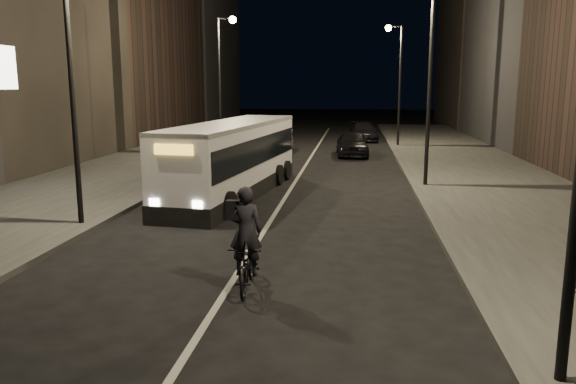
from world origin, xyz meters
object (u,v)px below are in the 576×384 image
(streetlight_left_near, at_px, (78,46))
(car_mid, at_px, (273,140))
(streetlight_right_mid, at_px, (424,58))
(cyclist_on_bicycle, at_px, (247,256))
(streetlight_left_far, at_px, (223,67))
(car_near, at_px, (352,143))
(city_bus, at_px, (233,156))
(streetlight_right_far, at_px, (396,69))
(car_far, at_px, (363,131))

(streetlight_left_near, bearing_deg, car_mid, 82.18)
(streetlight_right_mid, distance_m, cyclist_on_bicycle, 14.29)
(streetlight_left_far, xyz_separation_m, car_mid, (2.73, 1.91, -4.58))
(cyclist_on_bicycle, height_order, car_near, cyclist_on_bicycle)
(streetlight_left_near, xyz_separation_m, city_bus, (3.25, 5.60, -3.80))
(car_mid, bearing_deg, streetlight_right_far, -146.64)
(streetlight_left_far, distance_m, car_mid, 5.66)
(car_mid, bearing_deg, car_near, 173.16)
(streetlight_left_far, relative_size, city_bus, 0.75)
(car_mid, xyz_separation_m, car_far, (5.84, 8.59, -0.07))
(streetlight_right_far, bearing_deg, city_bus, -111.94)
(streetlight_right_mid, bearing_deg, streetlight_left_far, 136.84)
(streetlight_left_far, height_order, car_mid, streetlight_left_far)
(streetlight_right_far, bearing_deg, car_near, -118.79)
(streetlight_left_near, height_order, city_bus, streetlight_left_near)
(streetlight_right_far, relative_size, city_bus, 0.75)
(cyclist_on_bicycle, relative_size, car_far, 0.46)
(streetlight_left_near, bearing_deg, car_near, 67.47)
(streetlight_right_mid, xyz_separation_m, car_near, (-2.88, 10.75, -4.58))
(car_mid, height_order, car_far, car_mid)
(car_near, relative_size, car_far, 0.93)
(streetlight_right_mid, relative_size, streetlight_right_far, 1.00)
(streetlight_left_near, distance_m, cyclist_on_bicycle, 8.70)
(city_bus, distance_m, car_near, 13.93)
(streetlight_right_mid, relative_size, cyclist_on_bicycle, 3.59)
(streetlight_right_far, distance_m, car_mid, 10.03)
(streetlight_left_far, relative_size, car_far, 1.66)
(streetlight_right_mid, distance_m, car_far, 21.12)
(streetlight_right_mid, bearing_deg, car_near, 105.02)
(cyclist_on_bicycle, bearing_deg, streetlight_left_far, 100.39)
(car_near, bearing_deg, streetlight_right_far, 57.50)
(streetlight_right_far, relative_size, car_far, 1.66)
(streetlight_left_far, bearing_deg, cyclist_on_bicycle, -75.70)
(city_bus, xyz_separation_m, car_near, (4.53, 13.15, -0.78))
(cyclist_on_bicycle, bearing_deg, car_far, 81.24)
(cyclist_on_bicycle, xyz_separation_m, car_near, (2.02, 23.36, 0.02))
(streetlight_left_near, height_order, streetlight_left_far, same)
(streetlight_left_far, distance_m, car_near, 9.06)
(streetlight_left_far, bearing_deg, car_near, 5.52)
(streetlight_right_mid, bearing_deg, streetlight_right_far, 90.00)
(streetlight_right_far, height_order, streetlight_left_far, same)
(streetlight_left_far, height_order, city_bus, streetlight_left_far)
(streetlight_left_far, relative_size, car_near, 1.78)
(streetlight_right_far, height_order, cyclist_on_bicycle, streetlight_right_far)
(streetlight_right_far, bearing_deg, streetlight_left_far, -150.64)
(streetlight_left_far, height_order, cyclist_on_bicycle, streetlight_left_far)
(streetlight_left_far, distance_m, car_far, 14.33)
(streetlight_right_mid, xyz_separation_m, cyclist_on_bicycle, (-4.90, -12.61, -4.61))
(streetlight_left_near, xyz_separation_m, car_near, (7.78, 18.75, -4.58))
(streetlight_right_mid, distance_m, streetlight_left_far, 14.62)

